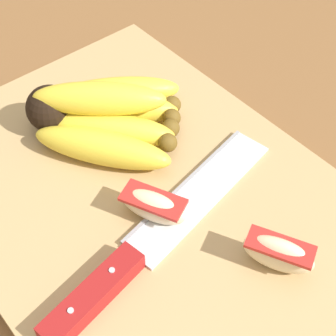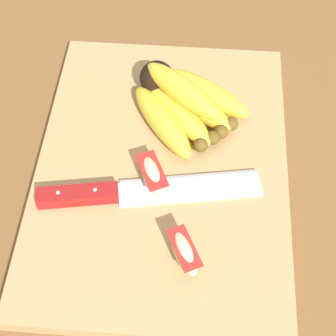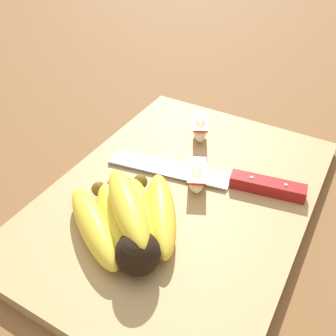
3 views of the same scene
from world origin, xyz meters
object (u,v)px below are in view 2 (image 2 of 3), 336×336
(chefs_knife, at_px, (117,193))
(apple_wedge_middle, at_px, (184,252))
(banana_bunch, at_px, (182,101))
(apple_wedge_near, at_px, (150,174))

(chefs_knife, xyz_separation_m, apple_wedge_middle, (-0.08, -0.09, 0.01))
(banana_bunch, bearing_deg, apple_wedge_middle, -175.77)
(apple_wedge_near, distance_m, apple_wedge_middle, 0.12)
(chefs_knife, distance_m, apple_wedge_near, 0.05)
(chefs_knife, bearing_deg, apple_wedge_middle, -132.53)
(banana_bunch, xyz_separation_m, apple_wedge_middle, (-0.23, -0.02, -0.00))
(chefs_knife, relative_size, apple_wedge_middle, 4.43)
(banana_bunch, relative_size, chefs_knife, 0.64)
(apple_wedge_near, bearing_deg, apple_wedge_middle, -155.06)
(apple_wedge_middle, bearing_deg, chefs_knife, 47.47)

